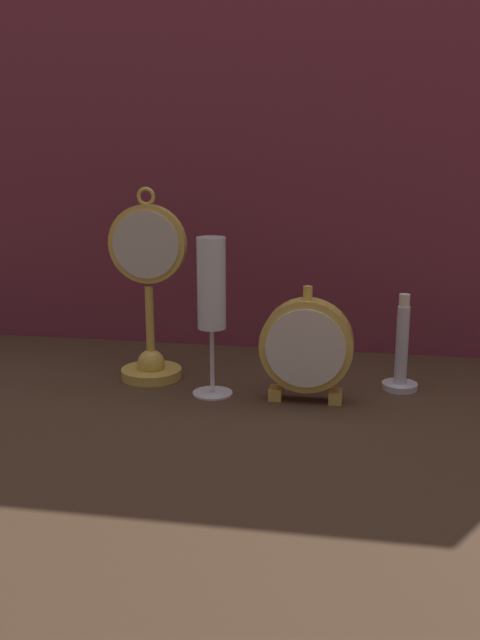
# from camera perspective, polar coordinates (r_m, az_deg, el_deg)

# --- Properties ---
(ground_plane) EXTENTS (4.00, 4.00, 0.00)m
(ground_plane) POSITION_cam_1_polar(r_m,az_deg,el_deg) (1.08, -0.74, -6.84)
(ground_plane) COLOR #422D1E
(fabric_backdrop_drape) EXTENTS (1.38, 0.01, 0.74)m
(fabric_backdrop_drape) POSITION_cam_1_polar(r_m,az_deg,el_deg) (1.33, 1.89, 13.31)
(fabric_backdrop_drape) COLOR brown
(fabric_backdrop_drape) RESTS_ON ground_plane
(pocket_watch_on_stand) EXTENTS (0.13, 0.10, 0.32)m
(pocket_watch_on_stand) POSITION_cam_1_polar(r_m,az_deg,el_deg) (1.18, -7.29, 1.59)
(pocket_watch_on_stand) COLOR gold
(pocket_watch_on_stand) RESTS_ON ground_plane
(mantel_clock_silver) EXTENTS (0.14, 0.04, 0.18)m
(mantel_clock_silver) POSITION_cam_1_polar(r_m,az_deg,el_deg) (1.08, 5.33, -2.12)
(mantel_clock_silver) COLOR gold
(mantel_clock_silver) RESTS_ON ground_plane
(champagne_flute) EXTENTS (0.06, 0.06, 0.25)m
(champagne_flute) POSITION_cam_1_polar(r_m,az_deg,el_deg) (1.09, -2.29, 2.00)
(champagne_flute) COLOR silver
(champagne_flute) RESTS_ON ground_plane
(brass_candlestick) EXTENTS (0.06, 0.06, 0.16)m
(brass_candlestick) POSITION_cam_1_polar(r_m,az_deg,el_deg) (1.16, 12.77, -2.95)
(brass_candlestick) COLOR silver
(brass_candlestick) RESTS_ON ground_plane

